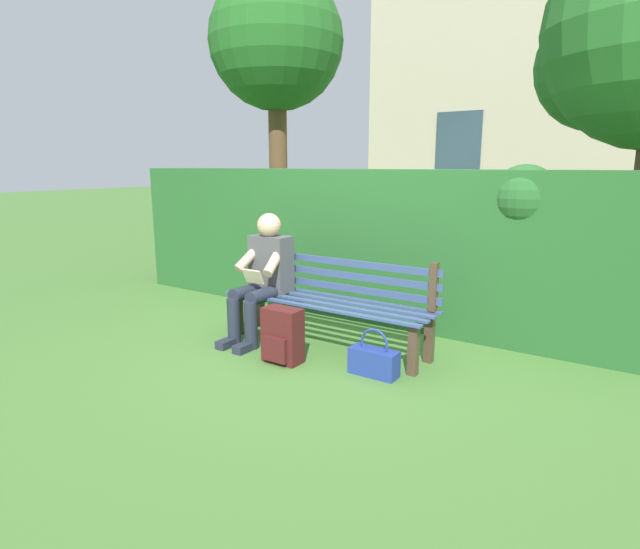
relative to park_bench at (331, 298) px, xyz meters
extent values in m
plane|color=#477533|center=(0.00, 0.07, -0.43)|extent=(60.00, 60.00, 0.00)
cube|color=#4C3828|center=(-0.90, 0.23, -0.23)|extent=(0.07, 0.07, 0.40)
cube|color=#4C3828|center=(0.90, 0.23, -0.23)|extent=(0.07, 0.07, 0.40)
cube|color=#4C3828|center=(-0.90, -0.09, -0.23)|extent=(0.07, 0.07, 0.40)
cube|color=#4C3828|center=(0.90, -0.09, -0.23)|extent=(0.07, 0.07, 0.40)
cube|color=#384C7A|center=(0.00, -0.14, -0.01)|extent=(1.95, 0.06, 0.02)
cube|color=#384C7A|center=(0.00, 0.00, -0.01)|extent=(1.95, 0.06, 0.02)
cube|color=#384C7A|center=(0.00, 0.14, -0.01)|extent=(1.95, 0.06, 0.02)
cube|color=#384C7A|center=(0.00, 0.28, -0.01)|extent=(1.95, 0.06, 0.02)
cube|color=#4C3828|center=(-0.90, -0.13, 0.19)|extent=(0.06, 0.06, 0.40)
cube|color=#4C3828|center=(0.90, -0.13, 0.19)|extent=(0.06, 0.06, 0.40)
cube|color=#384C7A|center=(0.00, -0.13, 0.08)|extent=(1.95, 0.02, 0.06)
cube|color=#384C7A|center=(0.00, -0.13, 0.19)|extent=(1.95, 0.02, 0.06)
cube|color=#384C7A|center=(0.00, -0.13, 0.31)|extent=(1.95, 0.02, 0.06)
cube|color=#4C4C51|center=(0.63, 0.05, 0.26)|extent=(0.38, 0.22, 0.52)
sphere|color=#D8AD8C|center=(0.63, 0.07, 0.61)|extent=(0.22, 0.22, 0.22)
cylinder|color=#232838|center=(0.53, 0.26, 0.02)|extent=(0.13, 0.42, 0.13)
cylinder|color=#232838|center=(0.73, 0.26, 0.02)|extent=(0.13, 0.42, 0.13)
cylinder|color=#232838|center=(0.53, 0.47, -0.22)|extent=(0.12, 0.12, 0.42)
cylinder|color=#232838|center=(0.73, 0.47, -0.22)|extent=(0.12, 0.12, 0.42)
cube|color=#232838|center=(0.53, 0.55, -0.39)|extent=(0.10, 0.24, 0.07)
cube|color=#232838|center=(0.73, 0.55, -0.39)|extent=(0.10, 0.24, 0.07)
cylinder|color=#D8AD8C|center=(0.48, 0.19, 0.32)|extent=(0.14, 0.32, 0.26)
cylinder|color=#D8AD8C|center=(0.78, 0.19, 0.32)|extent=(0.14, 0.32, 0.26)
cube|color=beige|center=(0.63, 0.31, 0.18)|extent=(0.20, 0.07, 0.13)
cube|color=#265B28|center=(0.37, -1.04, 0.34)|extent=(5.76, 0.63, 1.54)
sphere|color=#265B28|center=(-1.36, -0.95, 0.88)|extent=(0.56, 0.56, 0.56)
sphere|color=#265B28|center=(1.81, -1.10, 0.80)|extent=(0.50, 0.50, 0.50)
sphere|color=#2D702D|center=(-1.63, -2.87, 2.20)|extent=(1.38, 1.38, 1.38)
cube|color=#BCAD93|center=(-0.86, -8.08, 3.15)|extent=(8.00, 3.25, 7.15)
cube|color=#334756|center=(1.14, -6.44, 1.57)|extent=(0.90, 0.04, 1.20)
cube|color=#4C1919|center=(0.10, 0.57, -0.20)|extent=(0.32, 0.17, 0.45)
cube|color=#4C1919|center=(0.10, 0.67, -0.29)|extent=(0.23, 0.04, 0.20)
cylinder|color=#4C1919|center=(0.01, 0.47, -0.18)|extent=(0.04, 0.04, 0.27)
cylinder|color=#4C1919|center=(0.20, 0.47, -0.18)|extent=(0.04, 0.04, 0.27)
cube|color=navy|center=(-0.65, 0.40, -0.32)|extent=(0.38, 0.15, 0.21)
torus|color=navy|center=(-0.65, 0.40, -0.17)|extent=(0.23, 0.02, 0.23)
cylinder|color=brown|center=(2.97, -3.06, 1.02)|extent=(0.30, 0.30, 2.89)
sphere|color=#236023|center=(2.97, -3.06, 3.04)|extent=(2.10, 2.10, 2.10)
sphere|color=#236023|center=(3.50, -3.38, 2.83)|extent=(1.26, 1.26, 1.26)
camera|label=1|loc=(-2.37, 3.73, 1.15)|focal=28.95mm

